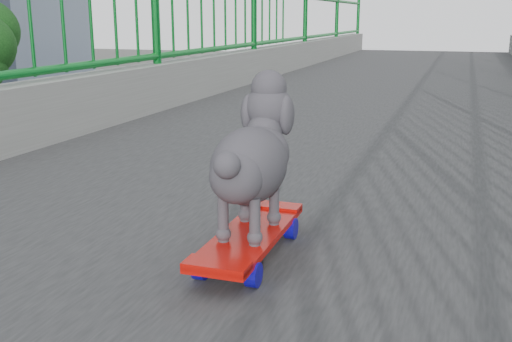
% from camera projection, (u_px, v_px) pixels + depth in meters
% --- Properties ---
extents(skateboard, '(0.16, 0.52, 0.07)m').
position_uv_depth(skateboard, '(250.00, 238.00, 1.55)').
color(skateboard, red).
rests_on(skateboard, footbridge).
extents(poodle, '(0.19, 0.44, 0.37)m').
position_uv_depth(poodle, '(253.00, 156.00, 1.52)').
color(poodle, '#302D33').
rests_on(poodle, skateboard).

